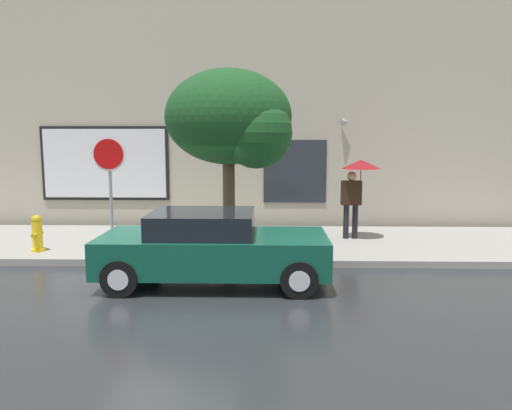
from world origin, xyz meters
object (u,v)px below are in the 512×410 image
object	(u,v)px
parked_car	(212,248)
fire_hydrant	(37,233)
stop_sign	(110,171)
pedestrian_with_umbrella	(358,177)
street_tree	(234,121)

from	to	relation	value
parked_car	fire_hydrant	size ratio (longest dim) A/B	5.02
stop_sign	pedestrian_with_umbrella	bearing A→B (deg)	14.60
parked_car	street_tree	distance (m)	3.00
pedestrian_with_umbrella	stop_sign	world-z (taller)	stop_sign
fire_hydrant	street_tree	size ratio (longest dim) A/B	0.21
street_tree	stop_sign	world-z (taller)	street_tree
parked_car	stop_sign	distance (m)	3.39
fire_hydrant	pedestrian_with_umbrella	world-z (taller)	pedestrian_with_umbrella
pedestrian_with_umbrella	stop_sign	xyz separation A→B (m)	(-5.72, -1.49, 0.24)
fire_hydrant	stop_sign	xyz separation A→B (m)	(1.65, 0.09, 1.39)
fire_hydrant	street_tree	distance (m)	5.06
street_tree	stop_sign	xyz separation A→B (m)	(-2.76, 0.12, -1.08)
fire_hydrant	parked_car	bearing A→B (deg)	-24.28
parked_car	stop_sign	world-z (taller)	stop_sign
fire_hydrant	pedestrian_with_umbrella	bearing A→B (deg)	12.12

